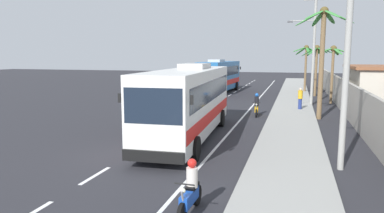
# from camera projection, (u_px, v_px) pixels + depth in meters

# --- Properties ---
(ground_plane) EXTENTS (160.00, 160.00, 0.00)m
(ground_plane) POSITION_uv_depth(u_px,v_px,m) (128.00, 156.00, 15.70)
(ground_plane) COLOR #28282D
(sidewalk_kerb) EXTENTS (3.20, 90.00, 0.14)m
(sidewalk_kerb) POSITION_uv_depth(u_px,v_px,m) (292.00, 122.00, 23.31)
(sidewalk_kerb) COLOR #999993
(sidewalk_kerb) RESTS_ON ground
(lane_markings) EXTENTS (3.56, 71.19, 0.01)m
(lane_markings) POSITION_uv_depth(u_px,v_px,m) (232.00, 109.00, 29.24)
(lane_markings) COLOR white
(lane_markings) RESTS_ON ground
(boundary_wall) EXTENTS (0.24, 60.00, 2.47)m
(boundary_wall) POSITION_uv_depth(u_px,v_px,m) (347.00, 99.00, 25.90)
(boundary_wall) COLOR #9E998E
(boundary_wall) RESTS_ON ground
(coach_bus_foreground) EXTENTS (3.40, 11.73, 3.93)m
(coach_bus_foreground) POSITION_uv_depth(u_px,v_px,m) (189.00, 100.00, 18.90)
(coach_bus_foreground) COLOR white
(coach_bus_foreground) RESTS_ON ground
(coach_bus_far_lane) EXTENTS (3.36, 10.93, 3.91)m
(coach_bus_far_lane) POSITION_uv_depth(u_px,v_px,m) (219.00, 75.00, 41.92)
(coach_bus_far_lane) COLOR #2366A8
(coach_bus_far_lane) RESTS_ON ground
(motorcycle_beside_bus) EXTENTS (0.56, 1.96, 1.55)m
(motorcycle_beside_bus) POSITION_uv_depth(u_px,v_px,m) (191.00, 192.00, 9.91)
(motorcycle_beside_bus) COLOR black
(motorcycle_beside_bus) RESTS_ON ground
(motorcycle_trailing) EXTENTS (0.56, 1.96, 1.64)m
(motorcycle_trailing) POSITION_uv_depth(u_px,v_px,m) (257.00, 107.00, 26.02)
(motorcycle_trailing) COLOR black
(motorcycle_trailing) RESTS_ON ground
(pedestrian_near_kerb) EXTENTS (0.36, 0.36, 1.70)m
(pedestrian_near_kerb) POSITION_uv_depth(u_px,v_px,m) (300.00, 98.00, 28.27)
(pedestrian_near_kerb) COLOR navy
(pedestrian_near_kerb) RESTS_ON sidewalk_kerb
(utility_pole_nearest) EXTENTS (2.39, 0.24, 8.13)m
(utility_pole_nearest) POSITION_uv_depth(u_px,v_px,m) (347.00, 59.00, 13.25)
(utility_pole_nearest) COLOR #9E9E99
(utility_pole_nearest) RESTS_ON ground
(utility_pole_mid) EXTENTS (3.32, 0.24, 10.21)m
(utility_pole_mid) POSITION_uv_depth(u_px,v_px,m) (313.00, 43.00, 30.89)
(utility_pole_mid) COLOR #9E9E99
(utility_pole_mid) RESTS_ON ground
(palm_nearest) EXTENTS (2.68, 2.53, 5.26)m
(palm_nearest) POSITION_uv_depth(u_px,v_px,m) (333.00, 60.00, 32.17)
(palm_nearest) COLOR brown
(palm_nearest) RESTS_ON ground
(palm_second) EXTENTS (3.80, 3.76, 7.59)m
(palm_second) POSITION_uv_depth(u_px,v_px,m) (323.00, 42.00, 23.99)
(palm_second) COLOR brown
(palm_second) RESTS_ON ground
(palm_third) EXTENTS (3.32, 3.12, 5.46)m
(palm_third) POSITION_uv_depth(u_px,v_px,m) (316.00, 58.00, 37.97)
(palm_third) COLOR brown
(palm_third) RESTS_ON ground
(palm_fourth) EXTENTS (3.41, 3.62, 5.57)m
(palm_fourth) POSITION_uv_depth(u_px,v_px,m) (306.00, 57.00, 41.83)
(palm_fourth) COLOR brown
(palm_fourth) RESTS_ON ground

